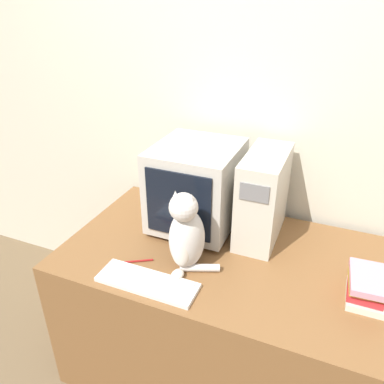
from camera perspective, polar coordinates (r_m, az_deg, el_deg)
The scene contains 8 objects.
wall_back at distance 2.01m, azimuth 9.97°, elevation 10.24°, with size 7.00×0.05×2.50m.
desk at distance 2.04m, azimuth 4.37°, elevation -17.84°, with size 1.49×0.87×0.77m.
crt_monitor at distance 1.87m, azimuth 0.64°, elevation 0.86°, with size 0.40×0.44×0.44m.
computer_tower at distance 1.82m, azimuth 10.78°, elevation -0.65°, with size 0.18×0.42×0.43m.
keyboard at distance 1.62m, azimuth -6.83°, elevation -13.49°, with size 0.43×0.14×0.02m.
cat at distance 1.60m, azimuth -0.92°, elevation -6.59°, with size 0.23×0.23×0.38m.
book_stack at distance 1.66m, azimuth 25.14°, elevation -13.06°, with size 0.16×0.22×0.11m.
pen at distance 1.74m, azimuth -8.40°, elevation -10.38°, with size 0.13×0.08×0.01m.
Camera 1 is at (0.41, -0.93, 1.84)m, focal length 35.00 mm.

